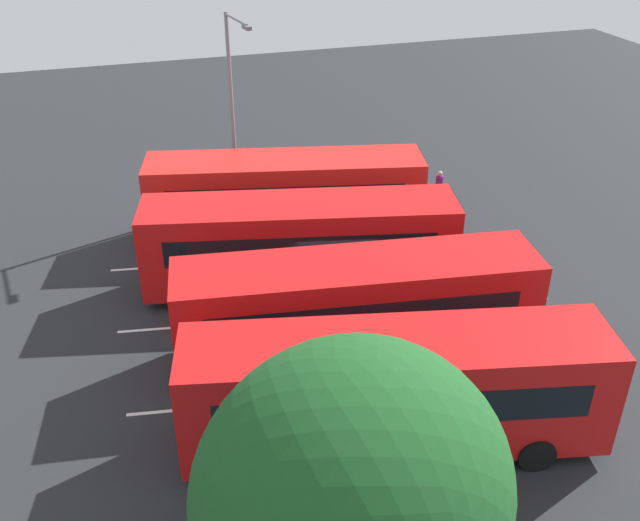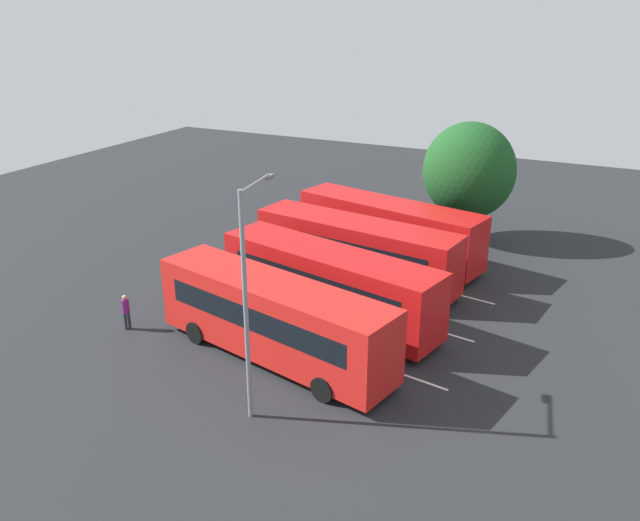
{
  "view_description": "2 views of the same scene",
  "coord_description": "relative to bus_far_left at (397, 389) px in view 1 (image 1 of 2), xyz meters",
  "views": [
    {
      "loc": [
        -6.5,
        -18.68,
        13.51
      ],
      "look_at": [
        -0.55,
        0.52,
        1.91
      ],
      "focal_mm": 39.95,
      "sensor_mm": 36.0,
      "label": 1
    },
    {
      "loc": [
        -11.85,
        25.54,
        13.27
      ],
      "look_at": [
        1.37,
        -1.47,
        1.25
      ],
      "focal_mm": 36.02,
      "sensor_mm": 36.0,
      "label": 2
    }
  ],
  "objects": [
    {
      "name": "pedestrian",
      "position": [
        7.34,
        12.79,
        -0.85
      ],
      "size": [
        0.45,
        0.45,
        1.64
      ],
      "rotation": [
        0.0,
        0.0,
        2.52
      ],
      "color": "#232833",
      "rests_on": "ground"
    },
    {
      "name": "street_lamp",
      "position": [
        -0.87,
        15.66,
        2.85
      ],
      "size": [
        0.56,
        2.61,
        8.1
      ],
      "rotation": [
        0.0,
        0.0,
        -1.42
      ],
      "color": "gray",
      "rests_on": "ground"
    },
    {
      "name": "bus_far_left",
      "position": [
        0.0,
        0.0,
        0.0
      ],
      "size": [
        10.96,
        4.69,
        3.31
      ],
      "rotation": [
        0.0,
        0.0,
        -0.22
      ],
      "color": "red",
      "rests_on": "ground"
    },
    {
      "name": "depot_tree",
      "position": [
        -3.0,
        -4.97,
        2.48
      ],
      "size": [
        5.37,
        4.83,
        7.12
      ],
      "color": "#4C3823",
      "rests_on": "ground"
    },
    {
      "name": "bus_far_right",
      "position": [
        0.34,
        12.09,
        0.0
      ],
      "size": [
        10.96,
        4.72,
        3.31
      ],
      "rotation": [
        0.0,
        0.0,
        -0.22
      ],
      "color": "red",
      "rests_on": "ground"
    },
    {
      "name": "lane_stripe_inner_right",
      "position": [
        0.58,
        10.15,
        -1.81
      ],
      "size": [
        14.44,
        2.49,
        0.01
      ],
      "primitive_type": "cube",
      "rotation": [
        0.0,
        0.0,
        -0.16
      ],
      "color": "silver",
      "rests_on": "ground"
    },
    {
      "name": "lane_stripe_inner_left",
      "position": [
        0.58,
        6.06,
        -1.81
      ],
      "size": [
        14.44,
        2.49,
        0.01
      ],
      "primitive_type": "cube",
      "rotation": [
        0.0,
        0.0,
        -0.16
      ],
      "color": "silver",
      "rests_on": "ground"
    },
    {
      "name": "bus_center_left",
      "position": [
        0.34,
        3.81,
        0.0
      ],
      "size": [
        10.93,
        3.9,
        3.31
      ],
      "rotation": [
        0.0,
        0.0,
        -0.14
      ],
      "color": "red",
      "rests_on": "ground"
    },
    {
      "name": "lane_stripe_outer_left",
      "position": [
        0.58,
        1.98,
        -1.81
      ],
      "size": [
        14.44,
        2.49,
        0.01
      ],
      "primitive_type": "cube",
      "rotation": [
        0.0,
        0.0,
        -0.16
      ],
      "color": "silver",
      "rests_on": "ground"
    },
    {
      "name": "ground_plane",
      "position": [
        0.58,
        6.06,
        -1.82
      ],
      "size": [
        70.76,
        70.76,
        0.0
      ],
      "primitive_type": "plane",
      "color": "#232628"
    },
    {
      "name": "bus_center_right",
      "position": [
        -0.19,
        8.11,
        0.0
      ],
      "size": [
        10.96,
        4.73,
        3.31
      ],
      "rotation": [
        0.0,
        0.0,
        -0.22
      ],
      "color": "red",
      "rests_on": "ground"
    }
  ]
}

